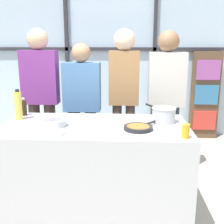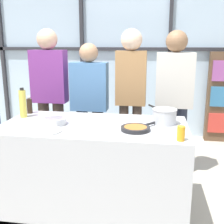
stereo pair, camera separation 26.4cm
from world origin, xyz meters
The scene contains 15 objects.
ground_plane centered at (0.00, 0.00, 0.00)m, with size 18.00×18.00×0.00m, color #BCB29E.
back_window_wall centered at (0.00, 2.59, 1.40)m, with size 6.40×0.10×2.80m.
bookshelf centered at (1.65, 2.41, 0.75)m, with size 0.47×0.19×1.51m.
demo_island centered at (0.00, 0.00, 0.45)m, with size 1.72×0.86×0.91m.
spectator_far_left centered at (-0.77, 0.93, 1.04)m, with size 0.44×0.25×1.81m.
spectator_center_left centered at (-0.26, 0.93, 0.93)m, with size 0.45×0.23×1.64m.
spectator_center_right centered at (0.26, 0.93, 1.08)m, with size 0.36×0.25×1.81m.
spectator_far_right centered at (0.77, 0.93, 1.03)m, with size 0.44×0.25×1.79m.
frying_pan centered at (0.40, -0.12, 0.93)m, with size 0.35×0.38×0.04m.
saucepan centered at (0.64, 0.13, 0.98)m, with size 0.27×0.39×0.14m.
white_plate centered at (-0.36, -0.28, 0.91)m, with size 0.28×0.28×0.01m, color white.
mixing_bowl centered at (-0.36, -0.06, 0.94)m, with size 0.23×0.23×0.06m.
oil_bottle centered at (-0.76, 0.15, 1.05)m, with size 0.07×0.07×0.30m.
pepper_grinder centered at (-0.77, 0.31, 0.99)m, with size 0.06×0.06×0.19m.
juice_glass_near centered at (0.76, -0.33, 0.97)m, with size 0.06×0.06×0.12m, color orange.
Camera 2 is at (0.55, -2.44, 1.64)m, focal length 45.00 mm.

